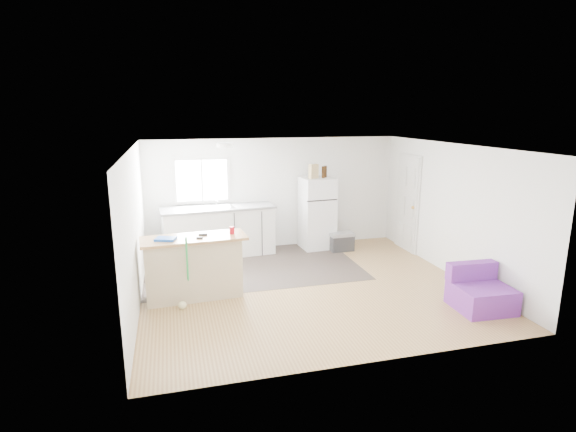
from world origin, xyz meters
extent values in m
cube|color=olive|center=(0.00, 0.00, -0.01)|extent=(5.50, 5.00, 0.01)
cube|color=white|center=(0.00, 0.00, 2.40)|extent=(5.50, 5.00, 0.01)
cube|color=white|center=(0.00, 2.50, 1.20)|extent=(5.50, 0.01, 2.40)
cube|color=white|center=(0.00, -2.50, 1.20)|extent=(5.50, 0.01, 2.40)
cube|color=white|center=(-2.75, 0.00, 1.20)|extent=(0.01, 5.00, 2.40)
cube|color=white|center=(2.75, 0.00, 1.20)|extent=(0.01, 5.00, 2.40)
cube|color=#352D28|center=(-0.73, 1.25, 0.00)|extent=(4.05, 2.50, 0.00)
cube|color=white|center=(-1.55, 2.49, 1.55)|extent=(1.18, 0.04, 0.98)
cube|color=white|center=(-1.55, 2.47, 1.55)|extent=(1.05, 0.01, 0.85)
cube|color=white|center=(-1.55, 2.46, 1.55)|extent=(0.03, 0.02, 0.85)
cube|color=white|center=(2.72, 1.55, 1.01)|extent=(0.05, 0.82, 2.03)
cube|color=white|center=(2.73, 1.55, 1.02)|extent=(0.03, 0.92, 2.10)
sphere|color=gold|center=(2.67, 1.23, 1.00)|extent=(0.07, 0.07, 0.07)
cylinder|color=white|center=(-1.20, 1.20, 2.36)|extent=(0.30, 0.30, 0.07)
cube|color=white|center=(-1.27, 2.14, 0.50)|extent=(2.31, 0.87, 0.99)
cube|color=slate|center=(-1.27, 2.14, 1.02)|extent=(2.38, 0.92, 0.05)
cube|color=silver|center=(-1.27, 2.11, 1.02)|extent=(0.66, 0.53, 0.07)
cube|color=#BCAF88|center=(-1.91, 0.05, 0.48)|extent=(1.53, 0.63, 0.97)
cube|color=#B5824D|center=(-1.88, 0.05, 0.99)|extent=(1.68, 0.74, 0.04)
cube|color=white|center=(0.88, 2.16, 0.78)|extent=(0.73, 0.69, 1.56)
cube|color=black|center=(0.88, 1.83, 1.12)|extent=(0.69, 0.06, 0.02)
cube|color=silver|center=(0.61, 1.83, 1.33)|extent=(0.03, 0.02, 0.28)
cube|color=silver|center=(0.61, 1.83, 0.64)|extent=(0.03, 0.02, 0.55)
cube|color=#2E2E30|center=(1.33, 1.81, 0.17)|extent=(0.51, 0.35, 0.33)
cube|color=gray|center=(1.33, 1.81, 0.37)|extent=(0.53, 0.37, 0.07)
cube|color=purple|center=(2.30, -1.54, 0.19)|extent=(0.84, 0.79, 0.38)
cube|color=purple|center=(2.30, -1.26, 0.52)|extent=(0.81, 0.23, 0.28)
cube|color=silver|center=(-1.37, 0.00, 0.14)|extent=(0.15, 0.11, 0.28)
cylinder|color=#1953B1|center=(-1.37, 0.00, 0.30)|extent=(0.05, 0.05, 0.05)
cylinder|color=green|center=(-2.01, -0.26, 0.59)|extent=(0.04, 0.30, 1.10)
sphere|color=beige|center=(-2.12, -0.37, 0.05)|extent=(0.13, 0.13, 0.13)
cylinder|color=red|center=(-1.27, 0.08, 1.07)|extent=(0.08, 0.08, 0.12)
cube|color=blue|center=(-2.31, -0.01, 1.03)|extent=(0.35, 0.30, 0.04)
cube|color=black|center=(-1.73, 0.11, 1.03)|extent=(0.15, 0.08, 0.03)
cube|color=black|center=(-1.80, -0.07, 1.02)|extent=(0.11, 0.06, 0.03)
cube|color=tan|center=(0.77, 2.09, 1.71)|extent=(0.22, 0.17, 0.30)
cylinder|color=#331C09|center=(0.99, 2.10, 1.69)|extent=(0.09, 0.09, 0.25)
cylinder|color=#331C09|center=(1.06, 2.17, 1.69)|extent=(0.08, 0.08, 0.25)
camera|label=1|loc=(-2.18, -6.95, 2.95)|focal=28.00mm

